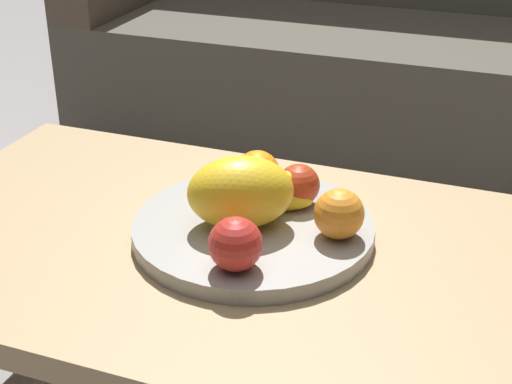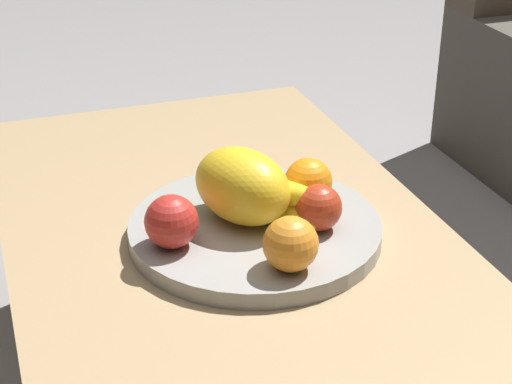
{
  "view_description": "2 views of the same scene",
  "coord_description": "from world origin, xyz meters",
  "px_view_note": "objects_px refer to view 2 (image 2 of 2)",
  "views": [
    {
      "loc": [
        0.35,
        -0.88,
        0.95
      ],
      "look_at": [
        0.0,
        0.03,
        0.46
      ],
      "focal_mm": 53.41,
      "sensor_mm": 36.0,
      "label": 1
    },
    {
      "loc": [
        0.97,
        -0.3,
        0.99
      ],
      "look_at": [
        0.0,
        0.03,
        0.46
      ],
      "focal_mm": 58.91,
      "sensor_mm": 36.0,
      "label": 2
    }
  ],
  "objects_px": {
    "apple_front": "(319,208)",
    "orange_front": "(291,244)",
    "fruit_bowl": "(256,231)",
    "apple_left": "(171,222)",
    "coffee_table": "(233,266)",
    "banana_bunch": "(283,202)",
    "melon_large_front": "(242,186)",
    "orange_left": "(308,182)"
  },
  "relations": [
    {
      "from": "orange_left",
      "to": "apple_left",
      "type": "xyz_separation_m",
      "value": [
        0.05,
        -0.22,
        0.0
      ]
    },
    {
      "from": "melon_large_front",
      "to": "apple_front",
      "type": "distance_m",
      "value": 0.11
    },
    {
      "from": "apple_front",
      "to": "apple_left",
      "type": "distance_m",
      "value": 0.2
    },
    {
      "from": "coffee_table",
      "to": "orange_left",
      "type": "distance_m",
      "value": 0.16
    },
    {
      "from": "apple_front",
      "to": "orange_front",
      "type": "bearing_deg",
      "value": -41.78
    },
    {
      "from": "coffee_table",
      "to": "apple_front",
      "type": "relative_size",
      "value": 17.01
    },
    {
      "from": "fruit_bowl",
      "to": "apple_left",
      "type": "relative_size",
      "value": 4.91
    },
    {
      "from": "melon_large_front",
      "to": "orange_front",
      "type": "distance_m",
      "value": 0.14
    },
    {
      "from": "coffee_table",
      "to": "fruit_bowl",
      "type": "distance_m",
      "value": 0.06
    },
    {
      "from": "fruit_bowl",
      "to": "orange_front",
      "type": "bearing_deg",
      "value": 1.54
    },
    {
      "from": "fruit_bowl",
      "to": "apple_left",
      "type": "height_order",
      "value": "apple_left"
    },
    {
      "from": "banana_bunch",
      "to": "apple_left",
      "type": "bearing_deg",
      "value": -82.9
    },
    {
      "from": "apple_front",
      "to": "banana_bunch",
      "type": "bearing_deg",
      "value": -140.24
    },
    {
      "from": "fruit_bowl",
      "to": "apple_left",
      "type": "bearing_deg",
      "value": -81.72
    },
    {
      "from": "banana_bunch",
      "to": "melon_large_front",
      "type": "bearing_deg",
      "value": -106.02
    },
    {
      "from": "orange_left",
      "to": "banana_bunch",
      "type": "height_order",
      "value": "orange_left"
    },
    {
      "from": "orange_front",
      "to": "apple_left",
      "type": "height_order",
      "value": "same"
    },
    {
      "from": "orange_left",
      "to": "apple_left",
      "type": "bearing_deg",
      "value": -76.95
    },
    {
      "from": "melon_large_front",
      "to": "orange_front",
      "type": "xyz_separation_m",
      "value": [
        0.14,
        0.02,
        -0.02
      ]
    },
    {
      "from": "coffee_table",
      "to": "banana_bunch",
      "type": "relative_size",
      "value": 6.75
    },
    {
      "from": "melon_large_front",
      "to": "banana_bunch",
      "type": "bearing_deg",
      "value": 73.98
    },
    {
      "from": "melon_large_front",
      "to": "apple_front",
      "type": "xyz_separation_m",
      "value": [
        0.06,
        0.09,
        -0.02
      ]
    },
    {
      "from": "coffee_table",
      "to": "orange_front",
      "type": "xyz_separation_m",
      "value": [
        0.13,
        0.04,
        0.1
      ]
    },
    {
      "from": "coffee_table",
      "to": "apple_left",
      "type": "xyz_separation_m",
      "value": [
        0.02,
        -0.09,
        0.1
      ]
    },
    {
      "from": "orange_front",
      "to": "orange_left",
      "type": "xyz_separation_m",
      "value": [
        -0.15,
        0.09,
        -0.0
      ]
    },
    {
      "from": "apple_left",
      "to": "banana_bunch",
      "type": "relative_size",
      "value": 0.44
    },
    {
      "from": "orange_front",
      "to": "coffee_table",
      "type": "bearing_deg",
      "value": -164.2
    },
    {
      "from": "orange_front",
      "to": "banana_bunch",
      "type": "relative_size",
      "value": 0.44
    },
    {
      "from": "orange_left",
      "to": "banana_bunch",
      "type": "bearing_deg",
      "value": -59.41
    },
    {
      "from": "fruit_bowl",
      "to": "apple_front",
      "type": "distance_m",
      "value": 0.1
    },
    {
      "from": "fruit_bowl",
      "to": "apple_front",
      "type": "relative_size",
      "value": 5.5
    },
    {
      "from": "melon_large_front",
      "to": "fruit_bowl",
      "type": "bearing_deg",
      "value": 36.69
    },
    {
      "from": "coffee_table",
      "to": "apple_left",
      "type": "height_order",
      "value": "apple_left"
    },
    {
      "from": "apple_front",
      "to": "orange_left",
      "type": "bearing_deg",
      "value": 168.96
    },
    {
      "from": "apple_front",
      "to": "melon_large_front",
      "type": "bearing_deg",
      "value": -122.82
    },
    {
      "from": "melon_large_front",
      "to": "banana_bunch",
      "type": "relative_size",
      "value": 0.94
    },
    {
      "from": "fruit_bowl",
      "to": "banana_bunch",
      "type": "bearing_deg",
      "value": 93.51
    },
    {
      "from": "coffee_table",
      "to": "melon_large_front",
      "type": "height_order",
      "value": "melon_large_front"
    },
    {
      "from": "fruit_bowl",
      "to": "banana_bunch",
      "type": "relative_size",
      "value": 2.19
    },
    {
      "from": "melon_large_front",
      "to": "orange_left",
      "type": "height_order",
      "value": "melon_large_front"
    },
    {
      "from": "apple_left",
      "to": "melon_large_front",
      "type": "bearing_deg",
      "value": 108.26
    },
    {
      "from": "fruit_bowl",
      "to": "orange_front",
      "type": "height_order",
      "value": "orange_front"
    }
  ]
}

